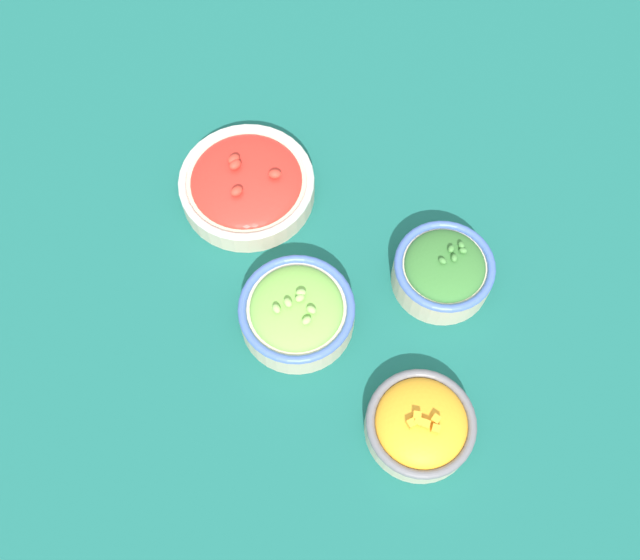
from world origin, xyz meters
TOP-DOWN VIEW (x-y plane):
  - ground_plane at (0.00, 0.00)m, footprint 3.00×3.00m
  - bowl_lettuce at (-0.01, -0.06)m, footprint 0.16×0.16m
  - bowl_squash at (0.19, -0.15)m, footprint 0.14×0.14m
  - bowl_broccoli at (0.16, 0.07)m, footprint 0.14×0.14m
  - bowl_cherry_tomatoes at (-0.16, 0.11)m, footprint 0.20×0.20m

SIDE VIEW (x-z plane):
  - ground_plane at x=0.00m, z-range 0.00..0.00m
  - bowl_squash at x=0.19m, z-range -0.01..0.06m
  - bowl_cherry_tomatoes at x=-0.16m, z-range -0.01..0.06m
  - bowl_lettuce at x=-0.01m, z-range 0.00..0.07m
  - bowl_broccoli at x=0.16m, z-range 0.00..0.07m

